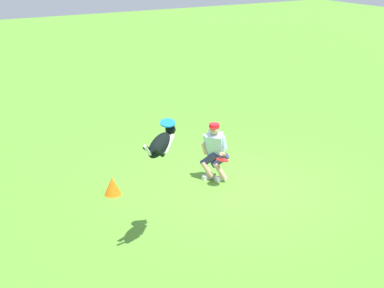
% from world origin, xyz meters
% --- Properties ---
extents(ground_plane, '(60.00, 60.00, 0.00)m').
position_xyz_m(ground_plane, '(0.00, 0.00, 0.00)').
color(ground_plane, '#589530').
extents(person, '(0.57, 0.70, 1.29)m').
position_xyz_m(person, '(0.25, -0.58, 0.70)').
color(person, silver).
rests_on(person, ground_plane).
extents(dog, '(0.87, 0.66, 0.45)m').
position_xyz_m(dog, '(2.44, 1.26, 1.84)').
color(dog, black).
extents(frisbee_flying, '(0.30, 0.30, 0.11)m').
position_xyz_m(frisbee_flying, '(2.24, 1.11, 2.11)').
color(frisbee_flying, '#1A82E8').
extents(frisbee_held, '(0.33, 0.33, 0.10)m').
position_xyz_m(frisbee_held, '(0.30, -0.20, 0.61)').
color(frisbee_held, red).
rests_on(frisbee_held, person).
extents(training_cone, '(0.34, 0.34, 0.38)m').
position_xyz_m(training_cone, '(2.43, -1.01, 0.19)').
color(training_cone, orange).
rests_on(training_cone, ground_plane).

